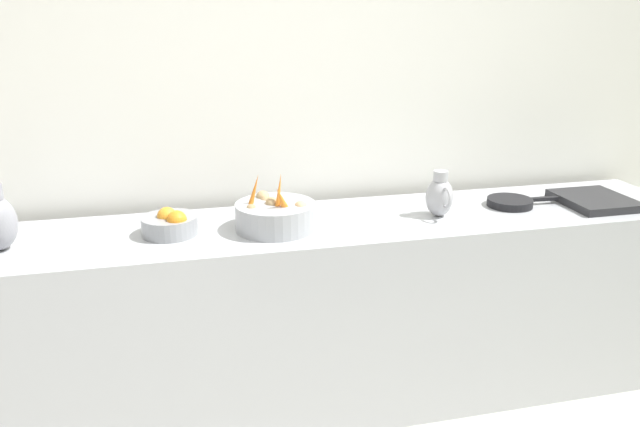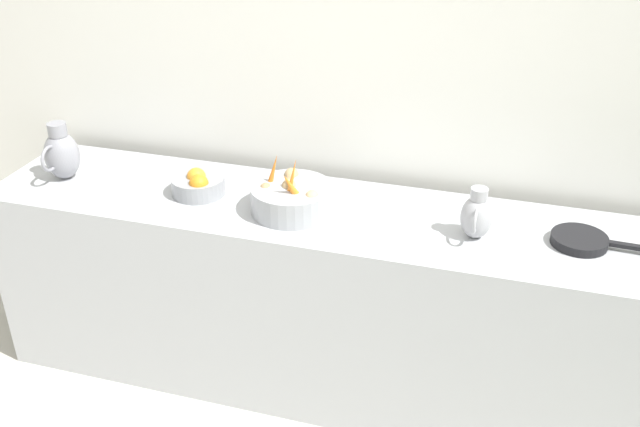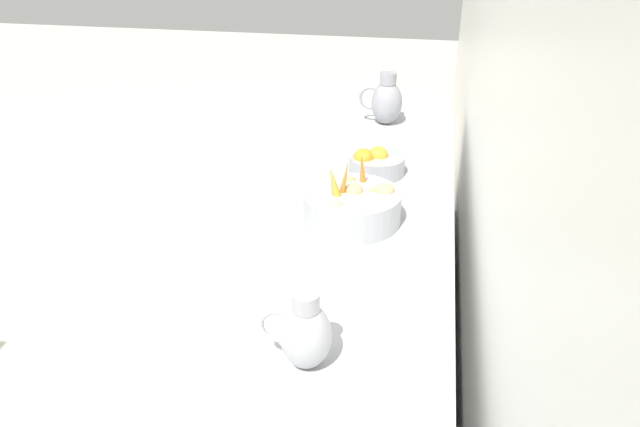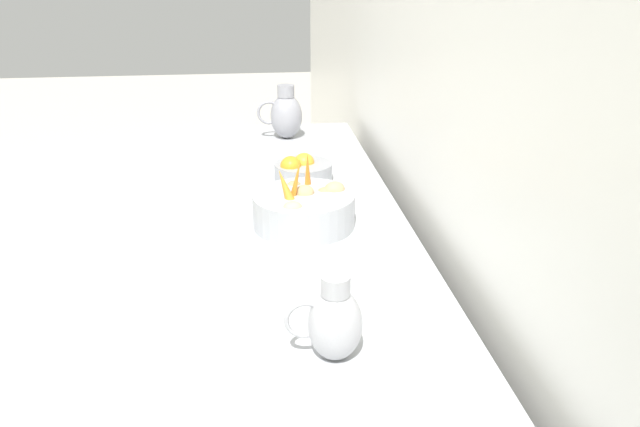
# 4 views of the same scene
# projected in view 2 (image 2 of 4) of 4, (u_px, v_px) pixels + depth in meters

# --- Properties ---
(tile_wall_left) EXTENTS (0.10, 9.06, 3.00)m
(tile_wall_left) POSITION_uv_depth(u_px,v_px,m) (523.00, 41.00, 2.75)
(tile_wall_left) COLOR white
(tile_wall_left) RESTS_ON ground_plane
(prep_counter) EXTENTS (0.60, 3.19, 0.87)m
(prep_counter) POSITION_uv_depth(u_px,v_px,m) (363.00, 306.00, 3.04)
(prep_counter) COLOR #ADAFB5
(prep_counter) RESTS_ON ground_plane
(vegetable_colander) EXTENTS (0.33, 0.33, 0.24)m
(vegetable_colander) POSITION_uv_depth(u_px,v_px,m) (292.00, 198.00, 2.84)
(vegetable_colander) COLOR #9EA0A5
(vegetable_colander) RESTS_ON prep_counter
(orange_bowl) EXTENTS (0.22, 0.22, 0.11)m
(orange_bowl) POSITION_uv_depth(u_px,v_px,m) (198.00, 184.00, 2.97)
(orange_bowl) COLOR gray
(orange_bowl) RESTS_ON prep_counter
(metal_pitcher_tall) EXTENTS (0.21, 0.15, 0.25)m
(metal_pitcher_tall) POSITION_uv_depth(u_px,v_px,m) (61.00, 154.00, 3.08)
(metal_pitcher_tall) COLOR gray
(metal_pitcher_tall) RESTS_ON prep_counter
(metal_pitcher_short) EXTENTS (0.17, 0.12, 0.20)m
(metal_pitcher_short) POSITION_uv_depth(u_px,v_px,m) (477.00, 216.00, 2.64)
(metal_pitcher_short) COLOR #A3A3A8
(metal_pitcher_short) RESTS_ON prep_counter
(skillet_on_counter) EXTENTS (0.21, 0.34, 0.03)m
(skillet_on_counter) POSITION_uv_depth(u_px,v_px,m) (581.00, 240.00, 2.63)
(skillet_on_counter) COLOR black
(skillet_on_counter) RESTS_ON prep_counter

